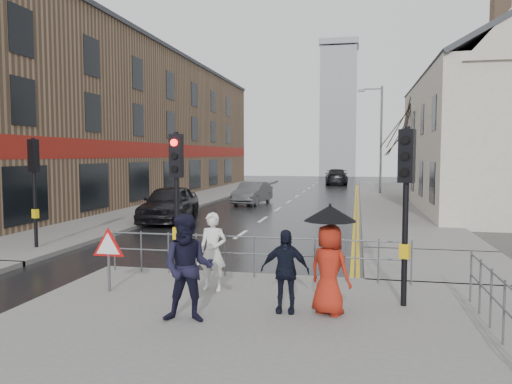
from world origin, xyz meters
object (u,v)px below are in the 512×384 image
at_px(pedestrian_with_umbrella, 330,254).
at_px(car_parked, 169,204).
at_px(car_mid, 252,193).
at_px(pedestrian_b, 188,268).
at_px(pedestrian_d, 285,271).
at_px(pedestrian_a, 213,252).

xyz_separation_m(pedestrian_with_umbrella, car_parked, (-7.83, 12.20, -0.42)).
relative_size(car_parked, car_mid, 1.17).
xyz_separation_m(pedestrian_b, pedestrian_d, (1.56, 0.85, -0.17)).
distance_m(pedestrian_a, pedestrian_b, 2.01).
xyz_separation_m(pedestrian_b, car_parked, (-5.47, 13.09, -0.25)).
height_order(pedestrian_b, car_parked, pedestrian_b).
distance_m(pedestrian_a, pedestrian_d, 2.06).
bearing_deg(pedestrian_b, car_parked, 104.75).
height_order(pedestrian_with_umbrella, car_parked, pedestrian_with_umbrella).
distance_m(pedestrian_a, pedestrian_with_umbrella, 2.76).
bearing_deg(pedestrian_d, pedestrian_a, 144.69).
relative_size(pedestrian_d, car_mid, 0.37).
xyz_separation_m(pedestrian_a, pedestrian_b, (0.15, -2.01, 0.10)).
bearing_deg(pedestrian_b, pedestrian_a, 86.37).
xyz_separation_m(car_parked, car_mid, (1.99, 8.70, -0.14)).
distance_m(pedestrian_a, car_mid, 20.06).
relative_size(pedestrian_b, pedestrian_d, 1.22).
relative_size(pedestrian_d, car_parked, 0.32).
distance_m(car_parked, car_mid, 8.92).
relative_size(pedestrian_a, pedestrian_d, 1.09).
bearing_deg(pedestrian_a, pedestrian_with_umbrella, -19.07).
bearing_deg(car_mid, pedestrian_a, -73.95).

